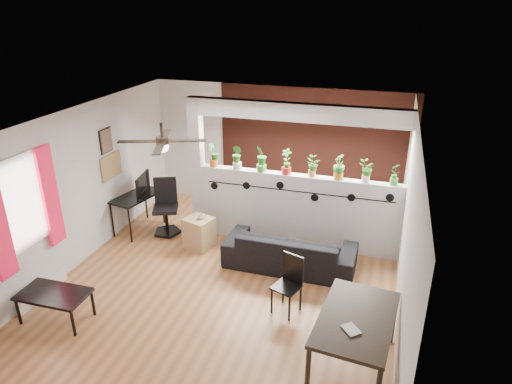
{
  "coord_description": "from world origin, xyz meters",
  "views": [
    {
      "loc": [
        2.22,
        -5.79,
        4.17
      ],
      "look_at": [
        0.29,
        0.6,
        1.33
      ],
      "focal_mm": 32.0,
      "sensor_mm": 36.0,
      "label": 1
    }
  ],
  "objects_px": {
    "potted_plant_5": "(339,166)",
    "cube_shelf": "(199,233)",
    "sofa": "(290,251)",
    "folding_chair": "(290,279)",
    "potted_plant_2": "(261,158)",
    "potted_plant_6": "(366,171)",
    "ceiling_fan": "(162,143)",
    "potted_plant_4": "(312,166)",
    "potted_plant_3": "(287,161)",
    "cup": "(201,216)",
    "coffee_table": "(54,296)",
    "potted_plant_0": "(214,155)",
    "potted_plant_1": "(237,156)",
    "computer_desk": "(137,199)",
    "office_chair": "(166,210)",
    "dining_table": "(356,323)",
    "potted_plant_7": "(395,174)"
  },
  "relations": [
    {
      "from": "potted_plant_0",
      "to": "dining_table",
      "type": "xyz_separation_m",
      "value": [
        2.88,
        -2.82,
        -0.9
      ]
    },
    {
      "from": "office_chair",
      "to": "folding_chair",
      "type": "height_order",
      "value": "office_chair"
    },
    {
      "from": "potted_plant_0",
      "to": "cube_shelf",
      "type": "bearing_deg",
      "value": -96.94
    },
    {
      "from": "potted_plant_4",
      "to": "coffee_table",
      "type": "xyz_separation_m",
      "value": [
        -2.99,
        -3.09,
        -1.14
      ]
    },
    {
      "from": "ceiling_fan",
      "to": "computer_desk",
      "type": "distance_m",
      "value": 2.64
    },
    {
      "from": "potted_plant_0",
      "to": "potted_plant_7",
      "type": "bearing_deg",
      "value": -0.0
    },
    {
      "from": "potted_plant_5",
      "to": "office_chair",
      "type": "distance_m",
      "value": 3.36
    },
    {
      "from": "office_chair",
      "to": "potted_plant_6",
      "type": "bearing_deg",
      "value": 4.45
    },
    {
      "from": "potted_plant_2",
      "to": "potted_plant_3",
      "type": "distance_m",
      "value": 0.45
    },
    {
      "from": "cup",
      "to": "potted_plant_0",
      "type": "bearing_deg",
      "value": 87.61
    },
    {
      "from": "potted_plant_5",
      "to": "cup",
      "type": "bearing_deg",
      "value": -164.68
    },
    {
      "from": "potted_plant_0",
      "to": "potted_plant_4",
      "type": "xyz_separation_m",
      "value": [
        1.81,
        0.0,
        -0.03
      ]
    },
    {
      "from": "potted_plant_2",
      "to": "potted_plant_3",
      "type": "height_order",
      "value": "potted_plant_2"
    },
    {
      "from": "sofa",
      "to": "folding_chair",
      "type": "bearing_deg",
      "value": 103.26
    },
    {
      "from": "potted_plant_1",
      "to": "computer_desk",
      "type": "xyz_separation_m",
      "value": [
        -1.92,
        -0.34,
        -0.93
      ]
    },
    {
      "from": "sofa",
      "to": "office_chair",
      "type": "bearing_deg",
      "value": -10.79
    },
    {
      "from": "sofa",
      "to": "ceiling_fan",
      "type": "bearing_deg",
      "value": 31.95
    },
    {
      "from": "potted_plant_6",
      "to": "dining_table",
      "type": "bearing_deg",
      "value": -86.54
    },
    {
      "from": "coffee_table",
      "to": "office_chair",
      "type": "bearing_deg",
      "value": 84.26
    },
    {
      "from": "ceiling_fan",
      "to": "potted_plant_4",
      "type": "bearing_deg",
      "value": 44.59
    },
    {
      "from": "potted_plant_0",
      "to": "potted_plant_2",
      "type": "distance_m",
      "value": 0.9
    },
    {
      "from": "ceiling_fan",
      "to": "cube_shelf",
      "type": "distance_m",
      "value": 2.35
    },
    {
      "from": "computer_desk",
      "to": "cube_shelf",
      "type": "bearing_deg",
      "value": -11.58
    },
    {
      "from": "potted_plant_2",
      "to": "potted_plant_5",
      "type": "bearing_deg",
      "value": 0.0
    },
    {
      "from": "potted_plant_4",
      "to": "sofa",
      "type": "distance_m",
      "value": 1.48
    },
    {
      "from": "potted_plant_7",
      "to": "potted_plant_1",
      "type": "bearing_deg",
      "value": 180.0
    },
    {
      "from": "ceiling_fan",
      "to": "coffee_table",
      "type": "bearing_deg",
      "value": -131.85
    },
    {
      "from": "potted_plant_5",
      "to": "coffee_table",
      "type": "height_order",
      "value": "potted_plant_5"
    },
    {
      "from": "potted_plant_3",
      "to": "cup",
      "type": "relative_size",
      "value": 3.77
    },
    {
      "from": "office_chair",
      "to": "coffee_table",
      "type": "xyz_separation_m",
      "value": [
        -0.28,
        -2.81,
        -0.07
      ]
    },
    {
      "from": "coffee_table",
      "to": "potted_plant_2",
      "type": "bearing_deg",
      "value": 56.06
    },
    {
      "from": "ceiling_fan",
      "to": "cup",
      "type": "distance_m",
      "value": 2.06
    },
    {
      "from": "cup",
      "to": "dining_table",
      "type": "xyz_separation_m",
      "value": [
        2.91,
        -2.2,
        0.06
      ]
    },
    {
      "from": "potted_plant_5",
      "to": "coffee_table",
      "type": "distance_m",
      "value": 4.77
    },
    {
      "from": "cube_shelf",
      "to": "folding_chair",
      "type": "height_order",
      "value": "folding_chair"
    },
    {
      "from": "potted_plant_1",
      "to": "potted_plant_4",
      "type": "distance_m",
      "value": 1.35
    },
    {
      "from": "cup",
      "to": "potted_plant_2",
      "type": "bearing_deg",
      "value": 33.96
    },
    {
      "from": "potted_plant_2",
      "to": "potted_plant_3",
      "type": "xyz_separation_m",
      "value": [
        0.45,
        0.0,
        -0.01
      ]
    },
    {
      "from": "potted_plant_4",
      "to": "potted_plant_2",
      "type": "bearing_deg",
      "value": -180.0
    },
    {
      "from": "potted_plant_2",
      "to": "potted_plant_6",
      "type": "xyz_separation_m",
      "value": [
        1.81,
        0.0,
        -0.05
      ]
    },
    {
      "from": "sofa",
      "to": "computer_desk",
      "type": "relative_size",
      "value": 1.88
    },
    {
      "from": "potted_plant_1",
      "to": "cube_shelf",
      "type": "bearing_deg",
      "value": -130.14
    },
    {
      "from": "office_chair",
      "to": "folding_chair",
      "type": "distance_m",
      "value": 3.23
    },
    {
      "from": "potted_plant_5",
      "to": "cube_shelf",
      "type": "xyz_separation_m",
      "value": [
        -2.33,
        -0.63,
        -1.3
      ]
    },
    {
      "from": "potted_plant_3",
      "to": "office_chair",
      "type": "xyz_separation_m",
      "value": [
        -2.25,
        -0.28,
        -1.12
      ]
    },
    {
      "from": "potted_plant_7",
      "to": "coffee_table",
      "type": "height_order",
      "value": "potted_plant_7"
    },
    {
      "from": "potted_plant_3",
      "to": "sofa",
      "type": "xyz_separation_m",
      "value": [
        0.28,
        -0.8,
        -1.29
      ]
    },
    {
      "from": "cube_shelf",
      "to": "potted_plant_1",
      "type": "bearing_deg",
      "value": 67.19
    },
    {
      "from": "ceiling_fan",
      "to": "potted_plant_5",
      "type": "height_order",
      "value": "ceiling_fan"
    },
    {
      "from": "computer_desk",
      "to": "coffee_table",
      "type": "xyz_separation_m",
      "value": [
        0.29,
        -2.75,
        -0.26
      ]
    }
  ]
}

